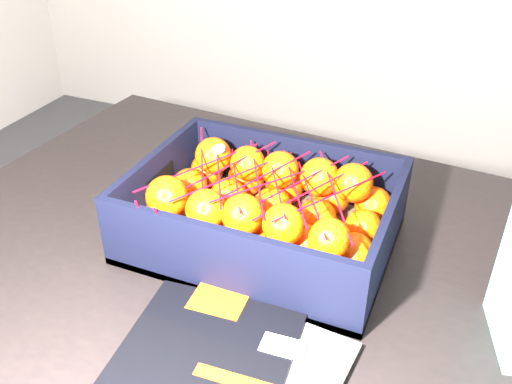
% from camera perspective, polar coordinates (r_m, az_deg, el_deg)
% --- Properties ---
extents(table, '(1.26, 0.89, 0.75)m').
position_cam_1_polar(table, '(0.96, 2.19, -10.42)').
color(table, black).
rests_on(table, ground).
extents(produce_crate, '(0.40, 0.30, 0.12)m').
position_cam_1_polar(produce_crate, '(0.89, 0.76, -3.02)').
color(produce_crate, brown).
rests_on(produce_crate, table).
extents(clementine_heap, '(0.38, 0.27, 0.11)m').
position_cam_1_polar(clementine_heap, '(0.88, 0.60, -1.76)').
color(clementine_heap, '#FF4905').
rests_on(clementine_heap, produce_crate).
extents(mesh_net, '(0.33, 0.27, 0.09)m').
position_cam_1_polar(mesh_net, '(0.85, 0.21, 0.94)').
color(mesh_net, red).
rests_on(mesh_net, clementine_heap).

